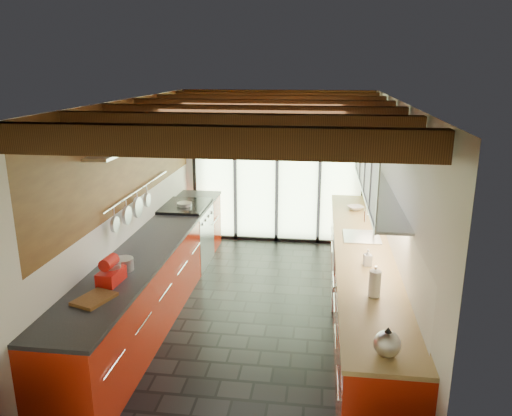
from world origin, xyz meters
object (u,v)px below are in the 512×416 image
(kettle, at_px, (387,342))
(stand_mixer, at_px, (111,272))
(soap_bottle, at_px, (368,257))
(bowl, at_px, (355,208))
(paper_towel, at_px, (375,284))

(kettle, bearing_deg, stand_mixer, 159.35)
(kettle, height_order, soap_bottle, kettle)
(stand_mixer, distance_m, kettle, 2.71)
(bowl, bearing_deg, soap_bottle, -90.00)
(paper_towel, xyz_separation_m, soap_bottle, (0.00, 0.75, -0.03))
(soap_bottle, height_order, bowl, soap_bottle)
(soap_bottle, relative_size, bowl, 0.80)
(stand_mixer, bearing_deg, paper_towel, 0.44)
(stand_mixer, height_order, soap_bottle, stand_mixer)
(paper_towel, height_order, bowl, paper_towel)
(stand_mixer, xyz_separation_m, bowl, (2.54, 2.94, -0.08))
(soap_bottle, bearing_deg, stand_mixer, -163.10)
(bowl, bearing_deg, kettle, -90.00)
(paper_towel, bearing_deg, stand_mixer, -179.56)
(kettle, distance_m, paper_towel, 0.98)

